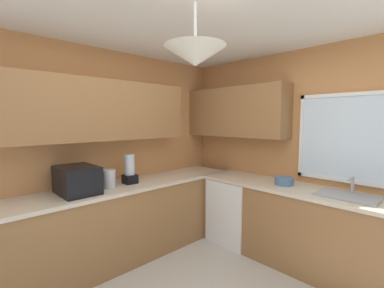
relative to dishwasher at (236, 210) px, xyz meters
name	(u,v)px	position (x,y,z in m)	size (l,w,h in m)	color
room_shell	(180,107)	(0.02, -1.04, 1.39)	(3.66, 3.98, 2.62)	#C6844C
counter_run_left	(107,226)	(-0.66, -1.59, 0.02)	(0.65, 3.59, 0.91)	olive
counter_run_back	(310,229)	(1.01, 0.03, 0.02)	(2.75, 0.65, 0.91)	olive
dishwasher	(236,210)	(0.00, 0.00, 0.00)	(0.60, 0.60, 0.87)	white
microwave	(77,180)	(-0.66, -1.90, 0.62)	(0.48, 0.36, 0.29)	black
kettle	(109,179)	(-0.64, -1.55, 0.58)	(0.14, 0.14, 0.21)	#B7B7BC
sink_assembly	(348,195)	(1.36, 0.04, 0.49)	(0.56, 0.40, 0.19)	#9EA0A5
bowl	(284,181)	(0.68, 0.03, 0.52)	(0.22, 0.22, 0.09)	#4C7099
blender_appliance	(130,170)	(-0.66, -1.27, 0.64)	(0.15, 0.15, 0.36)	black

